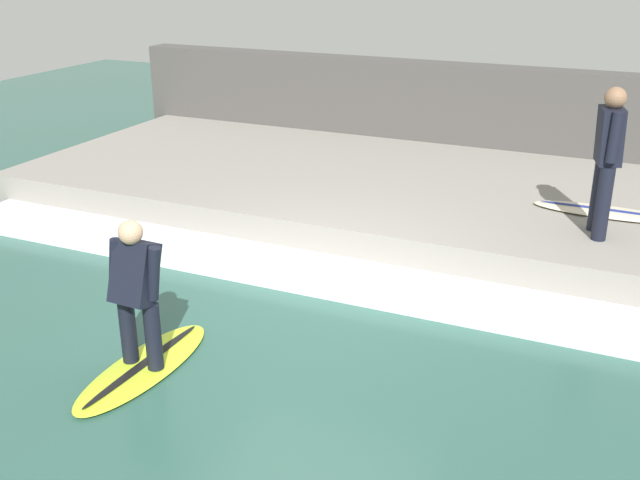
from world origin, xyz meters
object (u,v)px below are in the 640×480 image
(surfer_riding, at_px, (136,287))
(surfboard_waiting_near, at_px, (607,212))
(surfboard_riding, at_px, (144,367))
(surfer_waiting_near, at_px, (607,154))

(surfer_riding, xyz_separation_m, surfboard_waiting_near, (4.67, -3.60, -0.29))
(surfboard_riding, distance_m, surfer_waiting_near, 5.44)
(surfer_waiting_near, distance_m, surfboard_waiting_near, 1.21)
(surfboard_riding, distance_m, surfboard_waiting_near, 5.91)
(surfer_riding, bearing_deg, surfboard_waiting_near, -37.65)
(surfer_riding, xyz_separation_m, surfer_waiting_near, (3.88, -3.54, 0.63))
(surfer_riding, distance_m, surfboard_waiting_near, 5.90)
(surfer_riding, height_order, surfer_waiting_near, surfer_waiting_near)
(surfer_waiting_near, bearing_deg, surfboard_riding, 137.67)
(surfboard_riding, height_order, surfer_riding, surfer_riding)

